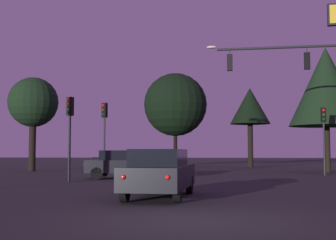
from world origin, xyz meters
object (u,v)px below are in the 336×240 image
at_px(traffic_light_corner_right, 324,127).
at_px(tree_left_far, 326,87).
at_px(car_nearside_lane, 160,172).
at_px(traffic_signal_mast_arm, 307,79).
at_px(tree_center_horizon, 250,107).
at_px(tree_right_cluster, 33,103).
at_px(traffic_light_median, 70,121).
at_px(car_crossing_right, 123,164).
at_px(car_far_lane, 118,160).
at_px(tree_behind_sign, 175,105).
at_px(traffic_light_far_side, 104,124).

bearing_deg(traffic_light_corner_right, tree_left_far, 75.36).
xyz_separation_m(car_nearside_lane, tree_left_far, (9.40, 19.58, 5.31)).
relative_size(traffic_signal_mast_arm, traffic_light_corner_right, 1.88).
xyz_separation_m(tree_center_horizon, tree_right_cluster, (-16.86, -11.17, -0.61)).
height_order(traffic_light_median, tree_center_horizon, tree_center_horizon).
bearing_deg(traffic_signal_mast_arm, car_crossing_right, -177.92).
relative_size(car_nearside_lane, car_far_lane, 0.99).
relative_size(tree_left_far, tree_center_horizon, 1.19).
relative_size(car_nearside_lane, tree_behind_sign, 0.54).
height_order(traffic_signal_mast_arm, car_nearside_lane, traffic_signal_mast_arm).
bearing_deg(tree_left_far, traffic_light_median, -139.44).
height_order(car_far_lane, tree_behind_sign, tree_behind_sign).
relative_size(traffic_light_median, car_nearside_lane, 0.87).
distance_m(traffic_light_median, tree_left_far, 19.61).
bearing_deg(traffic_light_median, traffic_signal_mast_arm, 17.08).
bearing_deg(traffic_light_far_side, car_crossing_right, -58.43).
height_order(car_nearside_lane, tree_behind_sign, tree_behind_sign).
bearing_deg(tree_left_far, car_crossing_right, -143.89).
bearing_deg(traffic_light_far_side, tree_right_cluster, 140.17).
xyz_separation_m(traffic_light_corner_right, traffic_light_median, (-13.51, -8.04, -0.07)).
bearing_deg(traffic_signal_mast_arm, tree_right_cluster, 155.64).
bearing_deg(traffic_light_median, tree_center_horizon, 66.85).
xyz_separation_m(traffic_light_corner_right, car_nearside_lane, (-8.21, -15.03, -2.17)).
distance_m(traffic_signal_mast_arm, tree_left_far, 9.46).
relative_size(traffic_light_median, tree_behind_sign, 0.47).
relative_size(traffic_light_far_side, tree_left_far, 0.50).
relative_size(tree_center_horizon, tree_right_cluster, 1.07).
distance_m(traffic_light_far_side, tree_behind_sign, 14.80).
xyz_separation_m(traffic_light_median, tree_behind_sign, (3.06, 20.49, 2.84)).
xyz_separation_m(traffic_light_far_side, tree_behind_sign, (2.96, 14.26, 2.59)).
distance_m(car_far_lane, tree_behind_sign, 7.50).
xyz_separation_m(traffic_light_median, tree_center_horizon, (9.94, 23.25, 2.86)).
height_order(traffic_signal_mast_arm, car_crossing_right, traffic_signal_mast_arm).
height_order(traffic_light_median, tree_behind_sign, tree_behind_sign).
distance_m(traffic_signal_mast_arm, traffic_light_far_side, 12.16).
bearing_deg(tree_behind_sign, car_nearside_lane, -85.35).
relative_size(traffic_signal_mast_arm, car_far_lane, 1.66).
height_order(traffic_light_median, car_nearside_lane, traffic_light_median).
xyz_separation_m(traffic_light_median, car_nearside_lane, (5.30, -7.00, -2.10)).
bearing_deg(tree_behind_sign, traffic_light_corner_right, -50.01).
bearing_deg(car_far_lane, car_crossing_right, -76.31).
xyz_separation_m(traffic_light_far_side, car_nearside_lane, (5.20, -13.23, -2.35)).
xyz_separation_m(traffic_light_median, car_crossing_right, (1.93, 3.26, -2.10)).
bearing_deg(traffic_signal_mast_arm, tree_left_far, 71.97).
height_order(tree_behind_sign, tree_left_far, tree_left_far).
height_order(traffic_light_corner_right, tree_right_cluster, tree_right_cluster).
xyz_separation_m(car_crossing_right, car_far_lane, (-3.37, 13.85, 0.00)).
xyz_separation_m(car_nearside_lane, car_far_lane, (-6.75, 24.11, 0.00)).
xyz_separation_m(tree_behind_sign, tree_right_cluster, (-9.98, -8.41, -0.60)).
bearing_deg(tree_left_far, tree_center_horizon, 114.01).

